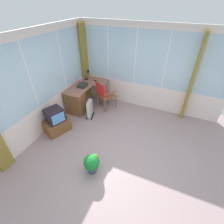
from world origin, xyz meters
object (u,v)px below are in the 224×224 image
(desk_lamp, at_px, (88,73))
(wooden_armchair, at_px, (103,93))
(spray_bottle, at_px, (81,80))
(tv_on_stand, at_px, (56,122))
(paper_tray, at_px, (82,85))
(tv_remote, at_px, (96,81))
(space_heater, at_px, (90,108))
(potted_plant, at_px, (92,163))
(desk, at_px, (77,100))

(desk_lamp, height_order, wooden_armchair, desk_lamp)
(spray_bottle, distance_m, tv_on_stand, 1.67)
(desk_lamp, bearing_deg, wooden_armchair, -118.34)
(paper_tray, bearing_deg, desk_lamp, 11.10)
(tv_remote, xyz_separation_m, space_heater, (-0.90, -0.25, -0.49))
(paper_tray, bearing_deg, potted_plant, -145.03)
(tv_on_stand, xyz_separation_m, space_heater, (0.97, -0.49, -0.04))
(tv_on_stand, bearing_deg, tv_remote, -7.31)
(wooden_armchair, bearing_deg, space_heater, 161.36)
(tv_on_stand, bearing_deg, desk, -0.33)
(tv_remote, relative_size, space_heater, 0.27)
(desk_lamp, bearing_deg, desk, -175.43)
(desk_lamp, bearing_deg, paper_tray, -168.90)
(desk, distance_m, wooden_armchair, 0.86)
(desk_lamp, relative_size, tv_remote, 2.18)
(desk_lamp, bearing_deg, space_heater, -150.09)
(spray_bottle, xyz_separation_m, space_heater, (-0.61, -0.63, -0.58))
(desk, bearing_deg, spray_bottle, 15.03)
(space_heater, bearing_deg, paper_tray, 48.96)
(tv_remote, distance_m, tv_on_stand, 1.94)
(desk, relative_size, space_heater, 2.58)
(potted_plant, bearing_deg, desk_lamp, 30.56)
(desk_lamp, distance_m, space_heater, 1.31)
(desk, relative_size, paper_tray, 4.80)
(spray_bottle, distance_m, space_heater, 1.05)
(paper_tray, bearing_deg, space_heater, -131.04)
(tv_remote, distance_m, spray_bottle, 0.49)
(desk, bearing_deg, wooden_armchair, -53.49)
(tv_remote, height_order, paper_tray, paper_tray)
(desk_lamp, relative_size, paper_tray, 1.09)
(space_heater, bearing_deg, potted_plant, -149.08)
(desk_lamp, height_order, potted_plant, desk_lamp)
(spray_bottle, distance_m, wooden_armchair, 0.86)
(wooden_armchair, bearing_deg, spray_bottle, 87.02)
(tv_remote, height_order, potted_plant, tv_remote)
(paper_tray, bearing_deg, tv_on_stand, 177.96)
(wooden_armchair, relative_size, tv_on_stand, 1.25)
(spray_bottle, distance_m, potted_plant, 2.92)
(spray_bottle, bearing_deg, space_heater, -133.96)
(wooden_armchair, bearing_deg, paper_tray, 105.86)
(potted_plant, bearing_deg, desk, 40.29)
(desk_lamp, bearing_deg, tv_remote, -101.84)
(desk_lamp, height_order, tv_on_stand, desk_lamp)
(desk, bearing_deg, potted_plant, -139.71)
(tv_remote, bearing_deg, paper_tray, -177.28)
(wooden_armchair, bearing_deg, desk, 126.51)
(tv_on_stand, bearing_deg, desk_lamp, 1.96)
(desk, xyz_separation_m, space_heater, (-0.07, -0.48, -0.14))
(tv_remote, distance_m, paper_tray, 0.55)
(desk, height_order, paper_tray, paper_tray)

